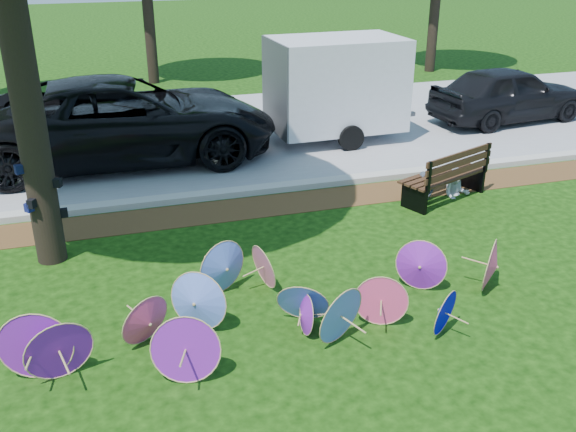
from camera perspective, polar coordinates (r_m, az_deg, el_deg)
name	(u,v)px	position (r m, az deg, el deg)	size (l,w,h in m)	color
ground	(297,352)	(7.95, 0.77, -12.02)	(90.00, 90.00, 0.00)	black
mulch_strip	(222,211)	(11.77, -5.89, 0.44)	(90.00, 1.00, 0.01)	#472D16
curb	(215,195)	(12.39, -6.55, 1.91)	(90.00, 0.30, 0.12)	#B7B5AD
street	(183,137)	(16.29, -9.33, 6.94)	(90.00, 8.00, 0.01)	gray
parasol_pile	(261,304)	(8.15, -2.42, -7.85)	(6.79, 2.38, 0.86)	purple
black_van	(125,120)	(14.59, -14.31, 8.26)	(3.04, 6.60, 1.83)	black
dark_pickup	(508,94)	(18.31, 19.01, 10.23)	(1.75, 4.34, 1.48)	black
cargo_trailer	(336,84)	(15.66, 4.32, 11.66)	(3.05, 1.93, 2.73)	silver
park_bench	(443,174)	(12.46, 13.63, 3.66)	(1.91, 0.73, 1.00)	black
person_left	(425,173)	(12.32, 12.12, 3.73)	(0.39, 0.25, 1.06)	#373D4B
person_right	(458,169)	(12.66, 14.91, 4.04)	(0.52, 0.41, 1.08)	silver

